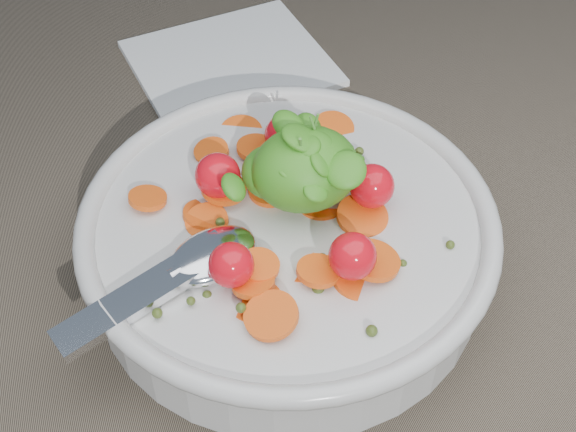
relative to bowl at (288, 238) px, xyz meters
name	(u,v)px	position (x,y,z in m)	size (l,w,h in m)	color
ground	(262,264)	(-0.02, 0.01, -0.04)	(6.00, 6.00, 0.00)	#6B5E4D
bowl	(288,238)	(0.00, 0.00, 0.00)	(0.32, 0.30, 0.13)	silver
napkin	(231,63)	(0.03, 0.26, -0.03)	(0.18, 0.16, 0.01)	white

